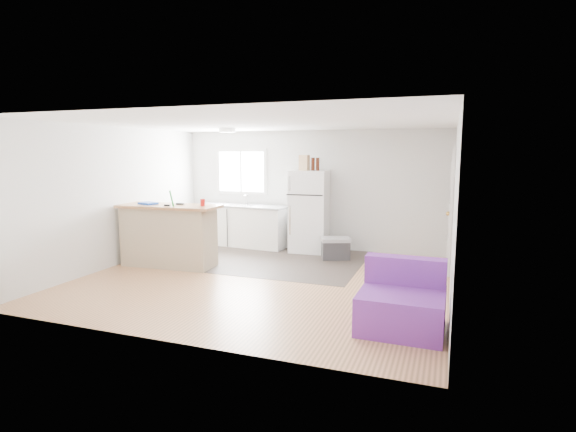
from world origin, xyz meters
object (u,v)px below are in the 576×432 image
object	(u,v)px
cooler	(335,248)
bottle_left	(313,164)
peninsula	(169,235)
purple_seat	(402,304)
refrigerator	(309,211)
kitchen_cabinets	(243,225)
mop	(172,255)
cardboard_box	(304,163)
blue_tray	(148,203)
cleaner_jug	(167,260)
bottle_right	(318,164)
red_cup	(203,202)

from	to	relation	value
cooler	bottle_left	xyz separation A→B (m)	(-0.57, 0.42, 1.53)
peninsula	purple_seat	bearing A→B (deg)	-23.35
refrigerator	cooler	world-z (taller)	refrigerator
kitchen_cabinets	refrigerator	bearing A→B (deg)	2.96
kitchen_cabinets	mop	xyz separation A→B (m)	(-0.33, -2.14, -0.21)
refrigerator	cooler	size ratio (longest dim) A/B	2.60
cardboard_box	mop	bearing A→B (deg)	-129.70
mop	bottle_left	bearing A→B (deg)	62.49
mop	cardboard_box	world-z (taller)	cardboard_box
cooler	blue_tray	distance (m)	3.45
blue_tray	cardboard_box	bearing A→B (deg)	41.08
cleaner_jug	blue_tray	world-z (taller)	blue_tray
cooler	bottle_right	distance (m)	1.66
kitchen_cabinets	blue_tray	xyz separation A→B (m)	(-0.84, -2.03, 0.65)
peninsula	red_cup	world-z (taller)	red_cup
peninsula	blue_tray	world-z (taller)	blue_tray
cleaner_jug	blue_tray	bearing A→B (deg)	153.48
purple_seat	refrigerator	bearing A→B (deg)	122.99
refrigerator	blue_tray	distance (m)	3.06
bottle_left	refrigerator	bearing A→B (deg)	148.77
refrigerator	bottle_right	world-z (taller)	bottle_right
bottle_left	bottle_right	size ratio (longest dim) A/B	1.00
blue_tray	purple_seat	bearing A→B (deg)	-17.97
refrigerator	bottle_right	distance (m)	0.95
red_cup	bottle_left	xyz separation A→B (m)	(1.37, 1.83, 0.61)
cooler	refrigerator	bearing A→B (deg)	122.68
cooler	bottle_right	xyz separation A→B (m)	(-0.48, 0.41, 1.53)
cardboard_box	bottle_right	bearing A→B (deg)	-2.63
kitchen_cabinets	refrigerator	world-z (taller)	refrigerator
purple_seat	cleaner_jug	distance (m)	4.24
blue_tray	cardboard_box	xyz separation A→B (m)	(2.22, 1.93, 0.67)
bottle_right	peninsula	bearing A→B (deg)	-138.61
peninsula	cleaner_jug	size ratio (longest dim) A/B	5.23
bottle_right	kitchen_cabinets	bearing A→B (deg)	176.28
cleaner_jug	blue_tray	xyz separation A→B (m)	(-0.44, 0.13, 0.94)
purple_seat	bottle_left	bearing A→B (deg)	122.39
mop	blue_tray	xyz separation A→B (m)	(-0.52, 0.11, 0.86)
bottle_right	bottle_left	bearing A→B (deg)	174.22
peninsula	mop	bearing A→B (deg)	-49.53
cardboard_box	bottle_right	xyz separation A→B (m)	(0.27, -0.01, -0.02)
red_cup	cardboard_box	distance (m)	2.28
purple_seat	red_cup	distance (m)	3.87
kitchen_cabinets	red_cup	xyz separation A→B (m)	(0.18, -1.93, 0.69)
blue_tray	cooler	bearing A→B (deg)	26.98
cardboard_box	kitchen_cabinets	bearing A→B (deg)	176.07
refrigerator	bottle_right	bearing A→B (deg)	-22.12
purple_seat	blue_tray	world-z (taller)	blue_tray
purple_seat	bottle_right	bearing A→B (deg)	121.25
cooler	kitchen_cabinets	bearing A→B (deg)	144.52
mop	cardboard_box	xyz separation A→B (m)	(1.70, 2.04, 1.53)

